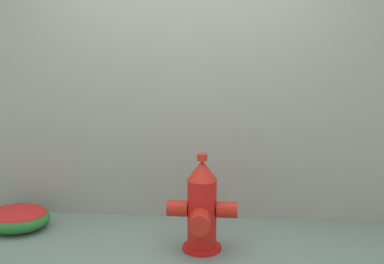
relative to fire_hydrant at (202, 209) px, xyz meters
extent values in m
plane|color=gray|center=(-0.19, -0.09, -0.34)|extent=(24.00, 24.00, 0.00)
cube|color=#9F9580|center=(-0.19, 0.86, 0.66)|extent=(4.94, 0.30, 1.99)
cylinder|color=red|center=(0.00, 0.02, -0.33)|extent=(0.30, 0.30, 0.03)
cylinder|color=red|center=(0.00, 0.02, -0.06)|extent=(0.22, 0.22, 0.57)
cone|color=red|center=(0.00, 0.02, 0.30)|extent=(0.24, 0.24, 0.15)
cylinder|color=red|center=(0.00, 0.02, 0.41)|extent=(0.08, 0.08, 0.05)
cylinder|color=red|center=(-0.19, 0.02, -0.01)|extent=(0.16, 0.12, 0.12)
cylinder|color=red|center=(0.19, 0.02, -0.01)|extent=(0.16, 0.12, 0.12)
cylinder|color=red|center=(0.00, -0.18, -0.04)|extent=(0.16, 0.18, 0.16)
ellipsoid|color=#2C7229|center=(-1.61, 0.29, -0.25)|extent=(0.56, 0.50, 0.20)
ellipsoid|color=red|center=(-1.61, 0.29, -0.20)|extent=(0.50, 0.44, 0.11)
camera|label=1|loc=(0.25, -3.66, 1.35)|focal=47.17mm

